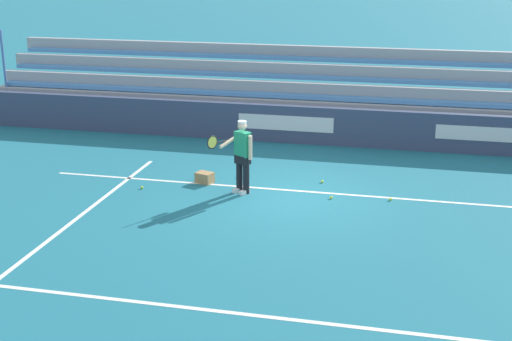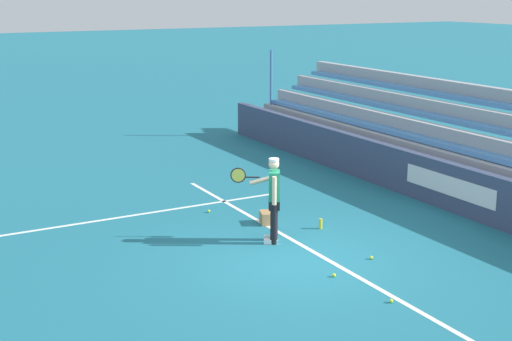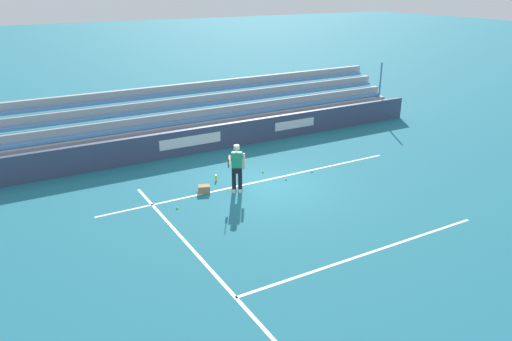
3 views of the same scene
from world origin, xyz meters
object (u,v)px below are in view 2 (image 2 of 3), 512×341
(tennis_ball_far_left, at_px, (334,275))
(ball_box_cardboard, at_px, (268,218))
(tennis_ball_toward_net, at_px, (371,258))
(tennis_player, at_px, (273,199))
(tennis_ball_stray_back, at_px, (209,211))
(tennis_ball_near_player, at_px, (391,301))
(water_bottle, at_px, (321,224))

(tennis_ball_far_left, bearing_deg, ball_box_cardboard, -8.26)
(tennis_ball_toward_net, bearing_deg, tennis_player, 33.11)
(tennis_player, bearing_deg, tennis_ball_toward_net, -146.89)
(ball_box_cardboard, xyz_separation_m, tennis_ball_stray_back, (1.32, 0.78, -0.10))
(tennis_player, distance_m, tennis_ball_near_player, 3.53)
(tennis_ball_toward_net, xyz_separation_m, tennis_ball_stray_back, (4.11, 1.43, 0.00))
(tennis_ball_stray_back, bearing_deg, tennis_ball_near_player, -174.93)
(tennis_ball_toward_net, height_order, water_bottle, water_bottle)
(tennis_ball_toward_net, bearing_deg, ball_box_cardboard, 13.00)
(tennis_player, height_order, ball_box_cardboard, tennis_player)
(tennis_ball_near_player, relative_size, water_bottle, 0.30)
(tennis_player, bearing_deg, tennis_ball_far_left, -179.18)
(ball_box_cardboard, xyz_separation_m, tennis_ball_near_player, (-4.48, 0.27, -0.10))
(ball_box_cardboard, bearing_deg, tennis_ball_stray_back, 30.65)
(tennis_ball_near_player, height_order, water_bottle, water_bottle)
(ball_box_cardboard, xyz_separation_m, tennis_ball_toward_net, (-2.79, -0.64, -0.10))
(ball_box_cardboard, bearing_deg, tennis_ball_far_left, 171.74)
(tennis_ball_toward_net, bearing_deg, water_bottle, -4.71)
(tennis_player, relative_size, tennis_ball_toward_net, 25.98)
(tennis_player, xyz_separation_m, tennis_ball_stray_back, (2.37, 0.29, -0.86))
(tennis_player, relative_size, tennis_ball_stray_back, 25.98)
(tennis_player, relative_size, water_bottle, 7.80)
(water_bottle, bearing_deg, tennis_player, 98.85)
(water_bottle, bearing_deg, tennis_ball_stray_back, 36.10)
(tennis_ball_stray_back, distance_m, water_bottle, 2.69)
(tennis_ball_near_player, bearing_deg, tennis_ball_stray_back, 5.07)
(ball_box_cardboard, distance_m, tennis_ball_toward_net, 2.87)
(tennis_player, xyz_separation_m, tennis_ball_toward_net, (-1.73, -1.13, -0.86))
(tennis_player, height_order, tennis_ball_toward_net, tennis_player)
(tennis_player, bearing_deg, tennis_ball_stray_back, 7.07)
(ball_box_cardboard, height_order, tennis_ball_toward_net, ball_box_cardboard)
(ball_box_cardboard, relative_size, tennis_ball_far_left, 6.06)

